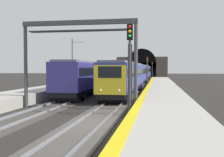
{
  "coord_description": "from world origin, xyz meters",
  "views": [
    {
      "loc": [
        -14.74,
        -3.72,
        3.11
      ],
      "look_at": [
        14.61,
        1.27,
        2.02
      ],
      "focal_mm": 43.7,
      "sensor_mm": 36.0,
      "label": 1
    }
  ],
  "objects": [
    {
      "name": "railway_signal_far",
      "position": [
        70.98,
        -1.88,
        3.14
      ],
      "size": [
        0.39,
        0.38,
        5.19
      ],
      "rotation": [
        0.0,
        0.0,
        3.14
      ],
      "color": "#38383D",
      "rests_on": "ground_plane"
    },
    {
      "name": "platform_right_edge_strip",
      "position": [
        0.0,
        -2.52,
        0.94
      ],
      "size": [
        112.0,
        0.5,
        0.01
      ],
      "primitive_type": "cube",
      "color": "yellow",
      "rests_on": "platform_right"
    },
    {
      "name": "train_main_approaching",
      "position": [
        35.95,
        0.0,
        2.2
      ],
      "size": [
        57.67,
        3.12,
        3.81
      ],
      "rotation": [
        0.0,
        0.0,
        3.12
      ],
      "color": "navy",
      "rests_on": "ground_plane"
    },
    {
      "name": "tunnel_portal",
      "position": [
        88.56,
        2.33,
        3.78
      ],
      "size": [
        3.11,
        18.97,
        10.62
      ],
      "color": "#51473D",
      "rests_on": "ground_plane"
    },
    {
      "name": "track_adjacent_line",
      "position": [
        0.0,
        4.66,
        0.04
      ],
      "size": [
        160.0,
        2.93,
        0.21
      ],
      "color": "#423D38",
      "rests_on": "ground_plane"
    },
    {
      "name": "railway_signal_near",
      "position": [
        3.06,
        -1.88,
        3.6
      ],
      "size": [
        0.39,
        0.38,
        6.02
      ],
      "rotation": [
        0.0,
        0.0,
        3.14
      ],
      "color": "#38383D",
      "rests_on": "ground_plane"
    },
    {
      "name": "train_adjacent_platform",
      "position": [
        26.43,
        4.66,
        2.25
      ],
      "size": [
        37.56,
        3.2,
        3.91
      ],
      "rotation": [
        0.0,
        0.0,
        0.02
      ],
      "color": "navy",
      "rests_on": "ground_plane"
    },
    {
      "name": "platform_right",
      "position": [
        0.0,
        -4.21,
        0.47
      ],
      "size": [
        112.0,
        3.89,
        0.93
      ],
      "primitive_type": "cube",
      "color": "#ADA89E",
      "rests_on": "ground_plane"
    },
    {
      "name": "track_main_line",
      "position": [
        0.0,
        0.0,
        0.04
      ],
      "size": [
        160.0,
        2.78,
        0.21
      ],
      "color": "#4C4742",
      "rests_on": "ground_plane"
    },
    {
      "name": "railway_signal_mid",
      "position": [
        31.89,
        -1.88,
        3.12
      ],
      "size": [
        0.39,
        0.38,
        5.15
      ],
      "rotation": [
        0.0,
        0.0,
        3.14
      ],
      "color": "#4C4C54",
      "rests_on": "ground_plane"
    },
    {
      "name": "catenary_mast_near",
      "position": [
        31.45,
        11.18,
        4.3
      ],
      "size": [
        0.22,
        2.3,
        8.37
      ],
      "color": "#595B60",
      "rests_on": "ground_plane"
    },
    {
      "name": "ground_plane",
      "position": [
        0.0,
        0.0,
        0.0
      ],
      "size": [
        320.0,
        320.0,
        0.0
      ],
      "primitive_type": "plane",
      "color": "#282623"
    },
    {
      "name": "overhead_signal_gantry",
      "position": [
        5.55,
        2.33,
        5.2
      ],
      "size": [
        0.7,
        9.08,
        6.81
      ],
      "color": "#3F3F47",
      "rests_on": "ground_plane"
    }
  ]
}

